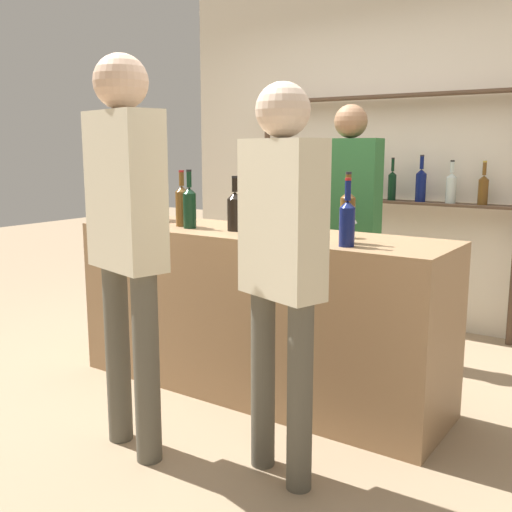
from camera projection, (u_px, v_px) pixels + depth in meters
The scene contains 14 objects.
ground_plane at pixel (256, 389), 3.57m from camera, with size 16.00×16.00×0.00m, color #9E8466.
bar_counter at pixel (256, 312), 3.48m from camera, with size 2.23×0.62×0.95m, color #997551.
back_wall at pixel (388, 150), 4.87m from camera, with size 3.83×0.12×2.80m, color beige.
back_shelf at pixel (377, 176), 4.76m from camera, with size 2.17×0.18×1.82m.
counter_bottle_0 at pixel (235, 210), 3.40m from camera, with size 0.09×0.09×0.31m.
counter_bottle_1 at pixel (348, 215), 2.96m from camera, with size 0.07×0.07×0.35m.
counter_bottle_2 at pixel (182, 205), 3.60m from camera, with size 0.08×0.08×0.34m.
counter_bottle_3 at pixel (190, 206), 3.51m from camera, with size 0.08×0.08×0.34m.
counter_bottle_4 at pixel (347, 221), 2.85m from camera, with size 0.08×0.08×0.33m.
wine_glass at pixel (350, 218), 3.13m from camera, with size 0.07×0.07×0.15m.
ice_bucket at pixel (152, 202), 3.91m from camera, with size 0.19×0.19×0.24m.
customer_right at pixel (282, 250), 2.45m from camera, with size 0.42×0.28×1.67m.
customer_center at pixel (126, 222), 2.67m from camera, with size 0.45×0.28×1.82m.
server_behind_counter at pixel (349, 208), 4.10m from camera, with size 0.43×0.22×1.70m.
Camera 1 is at (1.90, -2.78, 1.42)m, focal length 42.00 mm.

